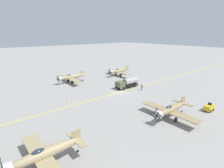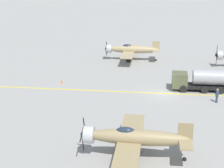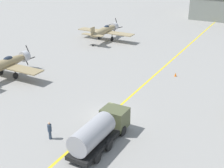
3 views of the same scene
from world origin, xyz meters
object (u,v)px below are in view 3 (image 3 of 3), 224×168
at_px(ground_crew_walking, 50,130).
at_px(airplane_mid_left, 5,64).
at_px(fuel_tanker, 100,130).
at_px(traffic_cone, 176,74).
at_px(airplane_far_left, 105,31).

bearing_deg(ground_crew_walking, airplane_mid_left, 149.01).
distance_m(fuel_tanker, traffic_cone, 20.13).
height_order(airplane_far_left, fuel_tanker, airplane_far_left).
relative_size(airplane_mid_left, traffic_cone, 21.82).
relative_size(airplane_mid_left, fuel_tanker, 1.50).
distance_m(airplane_mid_left, ground_crew_walking, 18.35).
bearing_deg(airplane_mid_left, traffic_cone, 40.76).
xyz_separation_m(airplane_mid_left, airplane_far_left, (2.57, 23.98, 0.00)).
bearing_deg(fuel_tanker, airplane_mid_left, 158.97).
distance_m(airplane_far_left, fuel_tanker, 36.51).
height_order(airplane_far_left, ground_crew_walking, airplane_far_left).
xyz_separation_m(airplane_far_left, ground_crew_walking, (13.13, -33.41, -1.00)).
distance_m(airplane_far_left, ground_crew_walking, 35.91).
xyz_separation_m(airplane_mid_left, traffic_cone, (21.26, 12.21, -1.74)).
height_order(airplane_mid_left, ground_crew_walking, airplane_mid_left).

